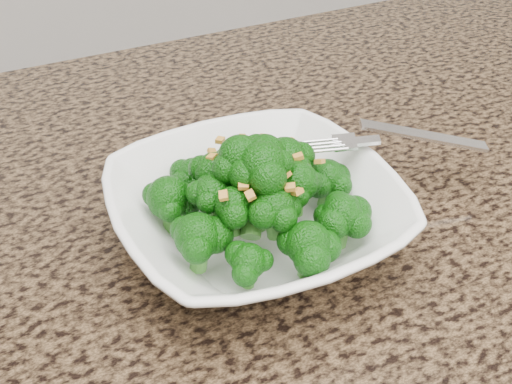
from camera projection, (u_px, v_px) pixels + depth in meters
name	position (u px, v px, depth m)	size (l,w,h in m)	color
granite_counter	(301.00, 338.00, 0.47)	(1.64, 1.04, 0.03)	brown
bowl	(256.00, 214.00, 0.52)	(0.23, 0.23, 0.06)	white
broccoli_pile	(256.00, 152.00, 0.48)	(0.20, 0.20, 0.06)	#0E5009
garlic_topping	(256.00, 112.00, 0.46)	(0.12, 0.12, 0.01)	gold
fork	(370.00, 140.00, 0.55)	(0.20, 0.03, 0.01)	silver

